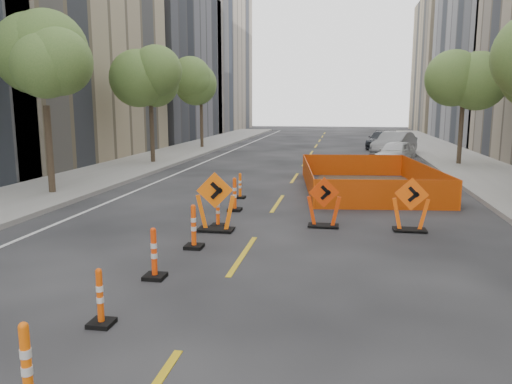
% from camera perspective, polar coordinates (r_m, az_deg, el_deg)
% --- Properties ---
extents(ground_plane, '(140.00, 140.00, 0.00)m').
position_cam_1_polar(ground_plane, '(7.70, -7.59, -15.88)').
color(ground_plane, black).
extents(sidewalk_left, '(4.00, 90.00, 0.15)m').
position_cam_1_polar(sidewalk_left, '(21.92, -20.80, 0.77)').
color(sidewalk_left, gray).
rests_on(sidewalk_left, ground).
extents(bld_left_d, '(12.00, 16.00, 14.00)m').
position_cam_1_polar(bld_left_d, '(49.77, -13.16, 13.98)').
color(bld_left_d, '#4C4C51').
rests_on(bld_left_d, ground).
extents(bld_left_e, '(12.00, 20.00, 20.00)m').
position_cam_1_polar(bld_left_e, '(65.41, -7.46, 15.78)').
color(bld_left_e, gray).
rests_on(bld_left_e, ground).
extents(bld_right_e, '(12.00, 14.00, 16.00)m').
position_cam_1_polar(bld_right_e, '(67.02, 23.33, 13.21)').
color(bld_right_e, tan).
rests_on(bld_right_e, ground).
extents(tree_l_b, '(2.80, 2.80, 5.95)m').
position_cam_1_polar(tree_l_b, '(19.69, -23.09, 12.66)').
color(tree_l_b, '#382B1E').
rests_on(tree_l_b, ground).
extents(tree_l_c, '(2.80, 2.80, 5.95)m').
position_cam_1_polar(tree_l_c, '(28.63, -12.00, 12.17)').
color(tree_l_c, '#382B1E').
rests_on(tree_l_c, ground).
extents(tree_l_d, '(2.80, 2.80, 5.95)m').
position_cam_1_polar(tree_l_d, '(38.10, -6.31, 11.74)').
color(tree_l_d, '#382B1E').
rests_on(tree_l_d, ground).
extents(tree_r_c, '(2.80, 2.80, 5.95)m').
position_cam_1_polar(tree_r_c, '(29.29, 22.71, 11.57)').
color(tree_r_c, '#382B1E').
rests_on(tree_r_c, ground).
extents(channelizer_1, '(0.41, 0.41, 1.04)m').
position_cam_1_polar(channelizer_1, '(6.31, -24.74, -17.64)').
color(channelizer_1, '#EF5E0A').
rests_on(channelizer_1, ground).
extents(channelizer_2, '(0.36, 0.36, 0.92)m').
position_cam_1_polar(channelizer_2, '(8.10, -17.40, -11.39)').
color(channelizer_2, '#D54709').
rests_on(channelizer_2, ground).
extents(channelizer_3, '(0.40, 0.40, 1.02)m').
position_cam_1_polar(channelizer_3, '(9.90, -11.58, -6.87)').
color(channelizer_3, '#E83C09').
rests_on(channelizer_3, ground).
extents(channelizer_4, '(0.41, 0.41, 1.05)m').
position_cam_1_polar(channelizer_4, '(11.78, -7.14, -3.93)').
color(channelizer_4, '#F3490A').
rests_on(channelizer_4, ground).
extents(channelizer_5, '(0.36, 0.36, 0.92)m').
position_cam_1_polar(channelizer_5, '(13.78, -4.38, -2.11)').
color(channelizer_5, '#FF510A').
rests_on(channelizer_5, ground).
extents(channelizer_6, '(0.42, 0.42, 1.07)m').
position_cam_1_polar(channelizer_6, '(15.80, -2.46, -0.26)').
color(channelizer_6, '#F04A0A').
rests_on(channelizer_6, ground).
extents(channelizer_7, '(0.36, 0.36, 0.92)m').
position_cam_1_polar(channelizer_7, '(17.91, -1.83, 0.73)').
color(channelizer_7, '#F15B0A').
rests_on(channelizer_7, ground).
extents(chevron_sign_left, '(1.19, 0.89, 1.59)m').
position_cam_1_polar(chevron_sign_left, '(13.25, -4.67, -1.13)').
color(chevron_sign_left, '#FF690A').
rests_on(chevron_sign_left, ground).
extents(chevron_sign_center, '(1.03, 0.76, 1.40)m').
position_cam_1_polar(chevron_sign_center, '(13.79, 7.76, -1.16)').
color(chevron_sign_center, red).
rests_on(chevron_sign_center, ground).
extents(chevron_sign_right, '(1.06, 0.76, 1.45)m').
position_cam_1_polar(chevron_sign_right, '(13.82, 17.28, -1.39)').
color(chevron_sign_right, '#FF570A').
rests_on(chevron_sign_right, ground).
extents(safety_fence, '(5.55, 8.39, 0.99)m').
position_cam_1_polar(safety_fence, '(20.27, 12.48, 1.68)').
color(safety_fence, '#F7470D').
rests_on(safety_fence, ground).
extents(parked_car_near, '(2.86, 4.23, 1.34)m').
position_cam_1_polar(parked_car_near, '(29.02, 15.65, 4.36)').
color(parked_car_near, silver).
rests_on(parked_car_near, ground).
extents(parked_car_mid, '(3.41, 4.96, 1.55)m').
position_cam_1_polar(parked_car_mid, '(33.93, 15.53, 5.31)').
color(parked_car_mid, gray).
rests_on(parked_car_mid, ground).
extents(parked_car_far, '(2.76, 4.85, 1.32)m').
position_cam_1_polar(parked_car_far, '(39.10, 14.16, 5.78)').
color(parked_car_far, black).
rests_on(parked_car_far, ground).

